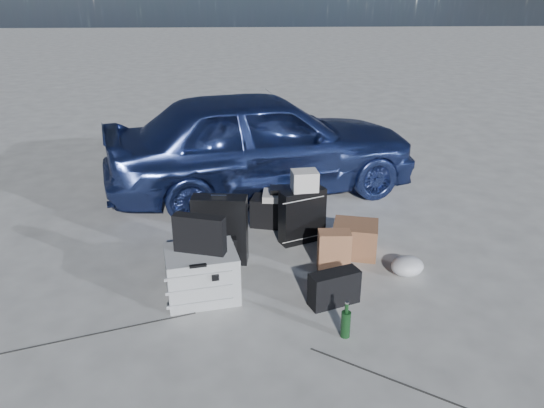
{
  "coord_description": "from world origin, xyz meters",
  "views": [
    {
      "loc": [
        -0.21,
        -3.97,
        2.54
      ],
      "look_at": [
        0.03,
        0.85,
        0.52
      ],
      "focal_mm": 35.0,
      "sensor_mm": 36.0,
      "label": 1
    }
  ],
  "objects_px": {
    "duffel_bag": "(281,212)",
    "cardboard_box": "(355,239)",
    "green_bottle": "(346,320)",
    "briefcase": "(215,255)",
    "suitcase_right": "(302,216)",
    "suitcase_left": "(220,230)",
    "pelican_case": "(202,274)",
    "car": "(262,142)"
  },
  "relations": [
    {
      "from": "duffel_bag",
      "to": "cardboard_box",
      "type": "bearing_deg",
      "value": -30.6
    },
    {
      "from": "cardboard_box",
      "to": "green_bottle",
      "type": "relative_size",
      "value": 1.45
    },
    {
      "from": "briefcase",
      "to": "suitcase_right",
      "type": "xyz_separation_m",
      "value": [
        0.89,
        0.58,
        0.12
      ]
    },
    {
      "from": "briefcase",
      "to": "suitcase_right",
      "type": "height_order",
      "value": "suitcase_right"
    },
    {
      "from": "suitcase_left",
      "to": "cardboard_box",
      "type": "height_order",
      "value": "suitcase_left"
    },
    {
      "from": "pelican_case",
      "to": "green_bottle",
      "type": "relative_size",
      "value": 1.99
    },
    {
      "from": "green_bottle",
      "to": "duffel_bag",
      "type": "bearing_deg",
      "value": 100.01
    },
    {
      "from": "car",
      "to": "duffel_bag",
      "type": "height_order",
      "value": "car"
    },
    {
      "from": "duffel_bag",
      "to": "pelican_case",
      "type": "bearing_deg",
      "value": -104.63
    },
    {
      "from": "briefcase",
      "to": "car",
      "type": "bearing_deg",
      "value": 70.84
    },
    {
      "from": "car",
      "to": "briefcase",
      "type": "height_order",
      "value": "car"
    },
    {
      "from": "cardboard_box",
      "to": "duffel_bag",
      "type": "bearing_deg",
      "value": 135.02
    },
    {
      "from": "briefcase",
      "to": "green_bottle",
      "type": "height_order",
      "value": "briefcase"
    },
    {
      "from": "car",
      "to": "cardboard_box",
      "type": "bearing_deg",
      "value": -168.66
    },
    {
      "from": "duffel_bag",
      "to": "green_bottle",
      "type": "height_order",
      "value": "duffel_bag"
    },
    {
      "from": "briefcase",
      "to": "suitcase_left",
      "type": "bearing_deg",
      "value": 68.5
    },
    {
      "from": "cardboard_box",
      "to": "car",
      "type": "bearing_deg",
      "value": 116.03
    },
    {
      "from": "duffel_bag",
      "to": "cardboard_box",
      "type": "xyz_separation_m",
      "value": [
        0.7,
        -0.7,
        -0.0
      ]
    },
    {
      "from": "pelican_case",
      "to": "suitcase_left",
      "type": "height_order",
      "value": "suitcase_left"
    },
    {
      "from": "car",
      "to": "suitcase_right",
      "type": "height_order",
      "value": "car"
    },
    {
      "from": "pelican_case",
      "to": "cardboard_box",
      "type": "distance_m",
      "value": 1.64
    },
    {
      "from": "suitcase_left",
      "to": "suitcase_right",
      "type": "height_order",
      "value": "suitcase_left"
    },
    {
      "from": "cardboard_box",
      "to": "pelican_case",
      "type": "bearing_deg",
      "value": -154.31
    },
    {
      "from": "suitcase_left",
      "to": "suitcase_right",
      "type": "bearing_deg",
      "value": 31.76
    },
    {
      "from": "suitcase_left",
      "to": "green_bottle",
      "type": "relative_size",
      "value": 2.26
    },
    {
      "from": "suitcase_left",
      "to": "green_bottle",
      "type": "distance_m",
      "value": 1.63
    },
    {
      "from": "suitcase_right",
      "to": "duffel_bag",
      "type": "height_order",
      "value": "suitcase_right"
    },
    {
      "from": "car",
      "to": "suitcase_right",
      "type": "relative_size",
      "value": 6.81
    },
    {
      "from": "briefcase",
      "to": "green_bottle",
      "type": "relative_size",
      "value": 1.4
    },
    {
      "from": "suitcase_left",
      "to": "cardboard_box",
      "type": "relative_size",
      "value": 1.56
    },
    {
      "from": "suitcase_right",
      "to": "green_bottle",
      "type": "distance_m",
      "value": 1.68
    },
    {
      "from": "suitcase_left",
      "to": "cardboard_box",
      "type": "distance_m",
      "value": 1.36
    },
    {
      "from": "car",
      "to": "green_bottle",
      "type": "height_order",
      "value": "car"
    },
    {
      "from": "car",
      "to": "suitcase_left",
      "type": "distance_m",
      "value": 1.96
    },
    {
      "from": "briefcase",
      "to": "duffel_bag",
      "type": "xyz_separation_m",
      "value": [
        0.69,
        0.96,
        0.0
      ]
    },
    {
      "from": "car",
      "to": "briefcase",
      "type": "distance_m",
      "value": 2.18
    },
    {
      "from": "car",
      "to": "suitcase_left",
      "type": "xyz_separation_m",
      "value": [
        -0.47,
        -1.88,
        -0.33
      ]
    },
    {
      "from": "pelican_case",
      "to": "suitcase_left",
      "type": "xyz_separation_m",
      "value": [
        0.14,
        0.63,
        0.12
      ]
    },
    {
      "from": "duffel_bag",
      "to": "green_bottle",
      "type": "relative_size",
      "value": 2.18
    },
    {
      "from": "briefcase",
      "to": "pelican_case",
      "type": "bearing_deg",
      "value": -106.05
    },
    {
      "from": "suitcase_right",
      "to": "green_bottle",
      "type": "bearing_deg",
      "value": -108.03
    },
    {
      "from": "car",
      "to": "pelican_case",
      "type": "bearing_deg",
      "value": 151.69
    }
  ]
}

